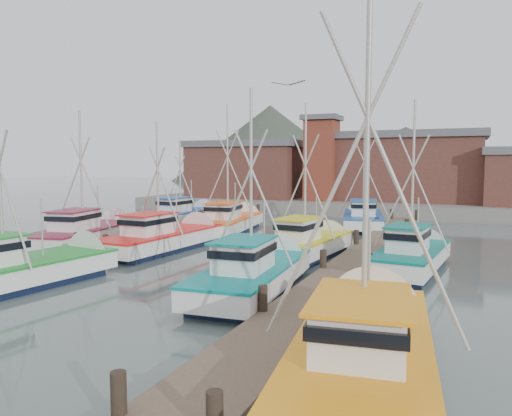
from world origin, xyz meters
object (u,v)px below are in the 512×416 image
at_px(lookout_tower, 322,157).
at_px(boat_8, 167,238).
at_px(boat_12, 231,222).
at_px(boat_4, 21,271).

bearing_deg(lookout_tower, boat_8, -95.02).
bearing_deg(lookout_tower, boat_12, -97.65).
height_order(lookout_tower, boat_8, lookout_tower).
bearing_deg(boat_8, lookout_tower, 88.23).
relative_size(boat_8, boat_12, 0.95).
relative_size(lookout_tower, boat_12, 0.85).
distance_m(boat_8, boat_12, 8.53).
relative_size(boat_4, boat_8, 1.02).
xyz_separation_m(boat_4, boat_12, (0.53, 18.25, 0.01)).
distance_m(lookout_tower, boat_12, 17.23).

